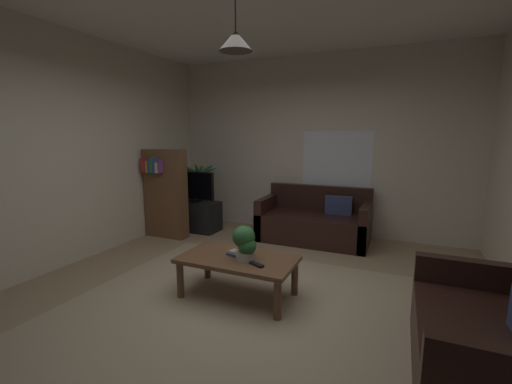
% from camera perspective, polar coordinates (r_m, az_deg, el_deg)
% --- Properties ---
extents(floor, '(4.89, 5.37, 0.02)m').
position_cam_1_polar(floor, '(3.47, -2.09, -18.32)').
color(floor, '#9E8466').
rests_on(floor, ground).
extents(rug, '(3.18, 2.95, 0.01)m').
position_cam_1_polar(rug, '(3.31, -3.69, -19.57)').
color(rug, tan).
rests_on(rug, ground).
extents(wall_back, '(5.01, 0.06, 2.90)m').
position_cam_1_polar(wall_back, '(5.64, 10.00, 7.79)').
color(wall_back, beige).
rests_on(wall_back, ground).
extents(wall_left, '(0.06, 5.37, 2.90)m').
position_cam_1_polar(wall_left, '(4.71, -30.66, 6.26)').
color(wall_left, beige).
rests_on(wall_left, ground).
extents(window_pane, '(1.11, 0.01, 0.97)m').
position_cam_1_polar(window_pane, '(5.54, 13.60, 5.06)').
color(window_pane, white).
extents(couch_under_window, '(1.65, 0.84, 0.82)m').
position_cam_1_polar(couch_under_window, '(5.27, 9.96, -5.26)').
color(couch_under_window, black).
rests_on(couch_under_window, ground).
extents(couch_right_side, '(0.84, 1.35, 0.82)m').
position_cam_1_polar(couch_right_side, '(2.80, 35.65, -20.96)').
color(couch_right_side, black).
rests_on(couch_right_side, ground).
extents(coffee_table, '(1.16, 0.63, 0.41)m').
position_cam_1_polar(coffee_table, '(3.42, -3.15, -12.07)').
color(coffee_table, brown).
rests_on(coffee_table, ground).
extents(book_on_table_0, '(0.17, 0.13, 0.03)m').
position_cam_1_polar(book_on_table_0, '(3.44, -3.64, -10.61)').
color(book_on_table_0, '#2D4C8C').
rests_on(book_on_table_0, coffee_table).
extents(book_on_table_1, '(0.15, 0.12, 0.03)m').
position_cam_1_polar(book_on_table_1, '(3.42, -3.45, -10.25)').
color(book_on_table_1, beige).
rests_on(book_on_table_1, coffee_table).
extents(remote_on_table_0, '(0.17, 0.11, 0.02)m').
position_cam_1_polar(remote_on_table_0, '(3.19, 0.09, -12.30)').
color(remote_on_table_0, black).
rests_on(remote_on_table_0, coffee_table).
extents(potted_plant_on_table, '(0.24, 0.23, 0.34)m').
position_cam_1_polar(potted_plant_on_table, '(3.28, -2.02, -8.33)').
color(potted_plant_on_table, beige).
rests_on(potted_plant_on_table, coffee_table).
extents(tv_stand, '(0.90, 0.44, 0.50)m').
position_cam_1_polar(tv_stand, '(5.86, -10.63, -4.01)').
color(tv_stand, black).
rests_on(tv_stand, ground).
extents(tv, '(0.84, 0.16, 0.52)m').
position_cam_1_polar(tv, '(5.75, -10.91, 0.96)').
color(tv, black).
rests_on(tv, tv_stand).
extents(potted_palm_corner, '(0.97, 0.81, 1.21)m').
position_cam_1_polar(potted_palm_corner, '(6.28, -9.87, -0.19)').
color(potted_palm_corner, '#4C4C51').
rests_on(potted_palm_corner, ground).
extents(bookshelf_corner, '(0.70, 0.31, 1.40)m').
position_cam_1_polar(bookshelf_corner, '(5.49, -15.29, -0.09)').
color(bookshelf_corner, brown).
rests_on(bookshelf_corner, ground).
extents(pendant_lamp, '(0.31, 0.31, 0.53)m').
position_cam_1_polar(pendant_lamp, '(3.29, -3.52, 24.45)').
color(pendant_lamp, black).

